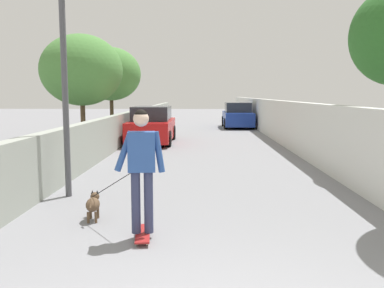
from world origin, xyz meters
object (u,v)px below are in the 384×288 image
Objects in this scene: car_near at (152,126)px; tree_left_near at (81,70)px; dog at (93,204)px; lamp_post at (63,50)px; car_far at (238,116)px; skateboard at (143,234)px; tree_left_distant at (111,74)px; person_skateboarder at (142,161)px.

tree_left_near is at bearing 115.05° from car_near.
lamp_post is at bearing 30.39° from dog.
car_near is at bearing 151.66° from car_far.
skateboard is 0.72× the size of dog.
tree_left_distant is at bearing 29.75° from car_near.
skateboard is 0.20× the size of car_near.
person_skateboarder is (-0.00, -0.00, 1.06)m from skateboard.
tree_left_distant is at bearing 8.71° from lamp_post.
person_skateboarder reaches higher than car_far.
dog is at bearing -168.86° from tree_left_distant.
dog is 0.27× the size of car_near.
tree_left_near is 8.22m from lamp_post.
lamp_post reaches higher than dog.
car_near is at bearing -64.95° from tree_left_near.
lamp_post is at bearing -171.29° from tree_left_distant.
car_far is at bearing -12.04° from dog.
dog is (0.84, 0.93, -0.85)m from person_skateboarder.
lamp_post is at bearing 176.26° from car_near.
tree_left_distant is at bearing 11.14° from dog.
lamp_post is 9.46m from car_near.
car_far is at bearing -28.34° from car_near.
skateboard is 1.06m from person_skateboarder.
car_near and car_far have the same top height.
tree_left_distant is 1.08× the size of car_near.
tree_left_distant reaches higher than car_far.
person_skateboarder reaches higher than skateboard.
tree_left_near is at bearing 143.19° from car_far.
lamp_post is (-7.98, -1.98, -0.07)m from tree_left_near.
car_near is at bearing 1.70° from dog.
tree_left_near is at bearing 16.86° from dog.
lamp_post reaches higher than skateboard.
tree_left_distant is 17.14m from skateboard.
person_skateboarder reaches higher than dog.
tree_left_near is at bearing 20.20° from person_skateboarder.
car_near is (9.19, -0.60, -2.19)m from lamp_post.
skateboard is 0.46× the size of person_skateboarder.
tree_left_distant is 16.10m from dog.
skateboard is at bearing -159.80° from tree_left_near.
lamp_post is at bearing 37.51° from skateboard.
person_skateboarder is (-10.39, -3.82, -1.85)m from tree_left_near.
tree_left_near is 0.96× the size of tree_left_distant.
person_skateboarder is 11.66m from car_near.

